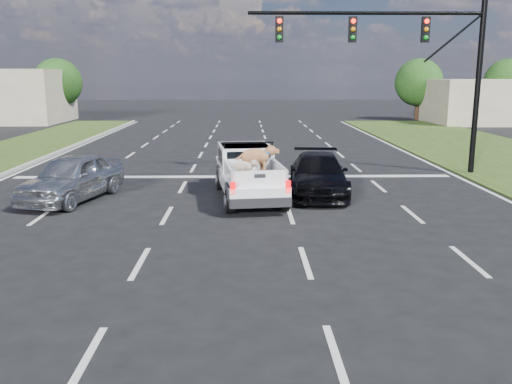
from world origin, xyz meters
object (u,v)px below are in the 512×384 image
at_px(traffic_signal, 419,53).
at_px(black_coupe, 318,174).
at_px(pickup_truck, 248,172).
at_px(silver_sedan, 72,177).

bearing_deg(traffic_signal, black_coupe, -138.99).
bearing_deg(pickup_truck, traffic_signal, 25.69).
height_order(traffic_signal, black_coupe, traffic_signal).
bearing_deg(silver_sedan, traffic_signal, 35.12).
bearing_deg(traffic_signal, pickup_truck, -147.16).
bearing_deg(silver_sedan, pickup_truck, 16.99).
xyz_separation_m(pickup_truck, black_coupe, (2.32, 0.54, -0.19)).
relative_size(pickup_truck, silver_sedan, 1.17).
distance_m(traffic_signal, black_coupe, 6.99).
distance_m(traffic_signal, pickup_truck, 8.77).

